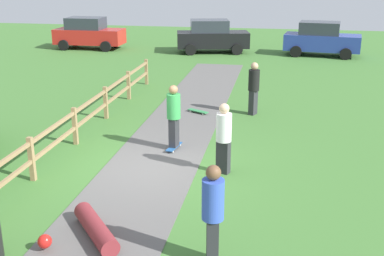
# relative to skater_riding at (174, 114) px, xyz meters

# --- Properties ---
(ground_plane) EXTENTS (60.00, 60.00, 0.00)m
(ground_plane) POSITION_rel_skater_riding_xyz_m (-0.30, -1.35, -1.05)
(ground_plane) COLOR #427533
(asphalt_path) EXTENTS (2.40, 28.00, 0.02)m
(asphalt_path) POSITION_rel_skater_riding_xyz_m (-0.30, -1.35, -1.04)
(asphalt_path) COLOR #605E5B
(asphalt_path) RESTS_ON ground_plane
(wooden_fence) EXTENTS (0.12, 18.12, 1.10)m
(wooden_fence) POSITION_rel_skater_riding_xyz_m (-2.90, -1.35, -0.38)
(wooden_fence) COLOR #997A51
(wooden_fence) RESTS_ON ground_plane
(skater_riding) EXTENTS (0.44, 0.82, 1.84)m
(skater_riding) POSITION_rel_skater_riding_xyz_m (0.00, 0.00, 0.00)
(skater_riding) COLOR #265999
(skater_riding) RESTS_ON asphalt_path
(skater_fallen) EXTENTS (1.54, 1.53, 0.36)m
(skater_fallen) POSITION_rel_skater_riding_xyz_m (-0.51, -4.93, -0.85)
(skater_fallen) COLOR maroon
(skater_fallen) RESTS_ON asphalt_path
(skateboard_loose) EXTENTS (0.80, 0.56, 0.08)m
(skateboard_loose) POSITION_rel_skater_riding_xyz_m (0.06, 3.63, -0.96)
(skateboard_loose) COLOR #338C4C
(skateboard_loose) RESTS_ON asphalt_path
(bystander_blue) EXTENTS (0.44, 0.44, 1.84)m
(bystander_blue) POSITION_rel_skater_riding_xyz_m (1.84, -5.30, -0.03)
(bystander_blue) COLOR #2D2D33
(bystander_blue) RESTS_ON ground_plane
(bystander_white) EXTENTS (0.49, 0.49, 1.80)m
(bystander_white) POSITION_rel_skater_riding_xyz_m (1.55, -1.36, -0.05)
(bystander_white) COLOR #2D2D33
(bystander_white) RESTS_ON ground_plane
(bystander_black) EXTENTS (0.50, 0.50, 1.83)m
(bystander_black) POSITION_rel_skater_riding_xyz_m (1.96, 3.88, -0.03)
(bystander_black) COLOR #2D2D33
(bystander_black) RESTS_ON ground_plane
(parked_car_black) EXTENTS (4.47, 2.69, 1.92)m
(parked_car_black) POSITION_rel_skater_riding_xyz_m (-1.27, 16.32, -0.09)
(parked_car_black) COLOR black
(parked_car_black) RESTS_ON ground_plane
(parked_car_blue) EXTENTS (4.38, 2.40, 1.92)m
(parked_car_blue) POSITION_rel_skater_riding_xyz_m (5.03, 16.33, -0.09)
(parked_car_blue) COLOR #283D99
(parked_car_blue) RESTS_ON ground_plane
(parked_car_red) EXTENTS (4.21, 2.01, 1.92)m
(parked_car_red) POSITION_rel_skater_riding_xyz_m (-8.98, 16.33, -0.09)
(parked_car_red) COLOR red
(parked_car_red) RESTS_ON ground_plane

